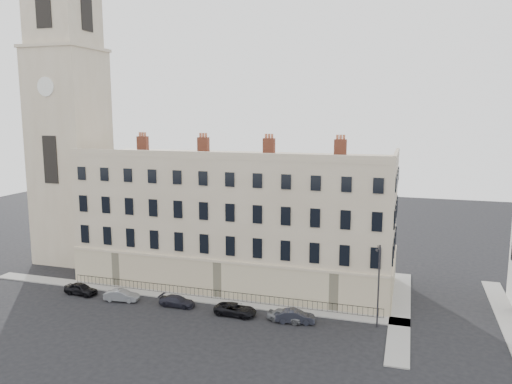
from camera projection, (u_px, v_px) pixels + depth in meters
The scene contains 14 objects.
ground at pixel (254, 327), 46.69m from camera, with size 160.00×160.00×0.00m, color black.
terrace at pixel (236, 219), 58.54m from camera, with size 36.22×12.22×17.00m.
church_tower at pixel (69, 122), 65.74m from camera, with size 8.00×8.13×44.00m.
pavement_terrace at pixel (180, 296), 54.32m from camera, with size 48.00×2.00×0.12m, color gray.
pavement_east_return at pixel (400, 310), 50.42m from camera, with size 2.00×24.00×0.12m, color gray.
pavement_adjacent at pixel (505, 315), 49.38m from camera, with size 2.00×20.00×0.12m, color gray.
railings at pixel (216, 295), 53.45m from camera, with size 35.00×0.04×0.96m.
car_a at pixel (81, 289), 54.88m from camera, with size 1.53×3.80×1.29m, color black.
car_b at pixel (122, 295), 53.02m from camera, with size 1.27×3.65×1.20m, color slate.
car_c at pixel (177, 301), 51.58m from camera, with size 1.54×3.79×1.10m, color black.
car_d at pixel (236, 309), 49.30m from camera, with size 1.94×4.21×1.17m, color black.
car_e at pixel (285, 315), 47.82m from camera, with size 1.41×3.50×1.19m, color slate.
car_f at pixel (295, 316), 47.52m from camera, with size 1.32×3.77×1.24m, color #20222B.
streetlamp at pixel (378, 282), 45.90m from camera, with size 0.39×1.70×7.90m.
Camera 1 is at (13.26, -42.08, 19.83)m, focal length 35.00 mm.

